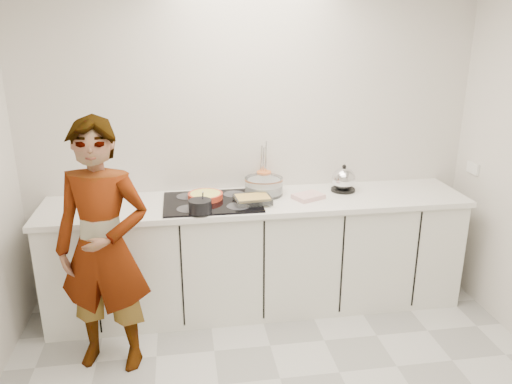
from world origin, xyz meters
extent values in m
cube|color=silver|center=(0.00, 1.60, 1.30)|extent=(3.60, 0.00, 2.60)
cube|color=white|center=(1.79, 1.33, 1.07)|extent=(0.02, 0.15, 0.09)
cube|color=white|center=(0.00, 1.28, 0.43)|extent=(3.20, 0.58, 0.87)
cube|color=white|center=(0.00, 1.28, 0.89)|extent=(3.24, 0.64, 0.04)
cube|color=black|center=(-0.35, 1.26, 0.92)|extent=(0.72, 0.54, 0.01)
cylinder|color=red|center=(-0.40, 1.33, 0.95)|extent=(0.31, 0.31, 0.04)
cylinder|color=#FAF364|center=(-0.40, 1.33, 0.96)|extent=(0.27, 0.27, 0.01)
cylinder|color=black|center=(-0.45, 1.04, 0.97)|extent=(0.19, 0.19, 0.09)
cylinder|color=silver|center=(-0.43, 1.06, 1.01)|extent=(0.02, 0.07, 0.14)
cube|color=silver|center=(-0.06, 1.17, 0.95)|extent=(0.28, 0.22, 0.05)
cube|color=tan|center=(-0.06, 1.17, 0.97)|extent=(0.25, 0.19, 0.02)
cylinder|color=silver|center=(0.07, 1.39, 0.98)|extent=(0.39, 0.39, 0.14)
cylinder|color=white|center=(0.07, 1.39, 0.96)|extent=(0.33, 0.33, 0.06)
cube|color=white|center=(0.39, 1.24, 0.93)|extent=(0.27, 0.24, 0.04)
cylinder|color=black|center=(0.71, 1.39, 0.92)|extent=(0.25, 0.25, 0.02)
sphere|color=silver|center=(0.71, 1.39, 1.01)|extent=(0.24, 0.24, 0.19)
sphere|color=black|center=(0.71, 1.39, 1.11)|extent=(0.04, 0.04, 0.03)
cylinder|color=orange|center=(0.09, 1.54, 0.98)|extent=(0.15, 0.15, 0.15)
imported|color=white|center=(-1.08, 0.72, 0.84)|extent=(0.69, 0.53, 1.67)
camera|label=1|loc=(-0.57, -2.27, 2.17)|focal=35.00mm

